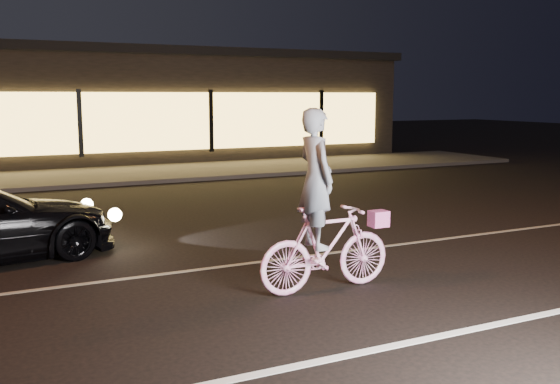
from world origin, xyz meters
TOP-DOWN VIEW (x-y plane):
  - ground at (0.00, 0.00)m, footprint 90.00×90.00m
  - lane_stripe_near at (0.00, -1.50)m, footprint 60.00×0.12m
  - lane_stripe_far at (0.00, 2.00)m, footprint 60.00×0.10m
  - sidewalk at (0.00, 13.00)m, footprint 30.00×4.00m
  - storefront at (0.00, 18.97)m, footprint 25.40×8.42m
  - cyclist at (0.88, 0.38)m, footprint 1.86×0.64m

SIDE VIEW (x-z plane):
  - ground at x=0.00m, z-range 0.00..0.00m
  - lane_stripe_near at x=0.00m, z-range 0.00..0.01m
  - lane_stripe_far at x=0.00m, z-range 0.00..0.01m
  - sidewalk at x=0.00m, z-range 0.00..0.12m
  - cyclist at x=0.88m, z-range -0.34..2.00m
  - storefront at x=0.00m, z-range 0.05..4.25m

